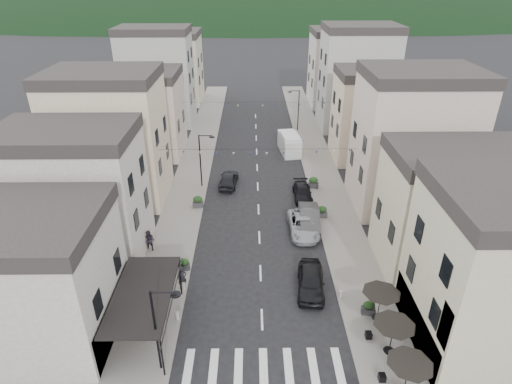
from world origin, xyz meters
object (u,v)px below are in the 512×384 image
pedestrian_a (182,278)px  parked_car_a (311,281)px  parked_car_c (303,225)px  parked_car_d (303,192)px  parked_car_b (309,219)px  parked_car_e (229,179)px  delivery_van (289,143)px  pedestrian_b (150,241)px

pedestrian_a → parked_car_a: bearing=-23.2°
parked_car_c → parked_car_d: 6.55m
parked_car_b → parked_car_c: bearing=-122.9°
parked_car_e → pedestrian_a: 17.32m
parked_car_b → pedestrian_a: pedestrian_a is taller
parked_car_d → parked_car_e: 8.34m
parked_car_b → delivery_van: size_ratio=0.94×
parked_car_a → pedestrian_a: size_ratio=2.61×
parked_car_c → parked_car_d: bearing=82.4°
delivery_van → pedestrian_a: bearing=-117.9°
parked_car_c → parked_car_e: parked_car_e is taller
parked_car_b → pedestrian_a: 13.48m
parked_car_d → parked_car_b: bearing=-90.3°
parked_car_a → parked_car_d: parked_car_a is taller
delivery_van → pedestrian_a: delivery_van is taller
parked_car_a → pedestrian_b: (-12.86, 4.95, 0.25)m
parked_car_d → pedestrian_a: (-10.40, -14.15, 0.40)m
parked_car_d → parked_car_c: bearing=-96.3°
delivery_van → parked_car_e: bearing=-135.3°
parked_car_b → parked_car_c: (-0.68, -0.94, -0.12)m
pedestrian_a → parked_car_d: bearing=31.4°
parked_car_a → parked_car_d: 14.33m
parked_car_b → pedestrian_a: bearing=-137.7°
parked_car_d → pedestrian_b: pedestrian_b is taller
parked_car_a → pedestrian_a: bearing=-175.3°
parked_car_b → parked_car_c: parked_car_b is taller
pedestrian_b → delivery_van: bearing=70.1°
parked_car_a → parked_car_c: bearing=93.7°
parked_car_e → parked_car_d: bearing=164.6°
parked_car_d → pedestrian_a: bearing=-126.7°
parked_car_b → parked_car_e: size_ratio=1.15×
parked_car_b → pedestrian_b: 14.31m
parked_car_a → parked_car_c: size_ratio=0.91×
parked_car_c → delivery_van: delivery_van is taller
delivery_van → pedestrian_a: (-10.01, -26.59, -0.21)m
pedestrian_a → pedestrian_b: (-3.40, 4.80, 0.03)m
parked_car_c → pedestrian_a: size_ratio=2.88×
delivery_van → parked_car_c: bearing=-98.2°
parked_car_d → pedestrian_a: 17.56m
parked_car_a → pedestrian_b: bearing=164.6°
parked_car_b → parked_car_c: size_ratio=0.98×
parked_car_c → pedestrian_b: size_ratio=2.78×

